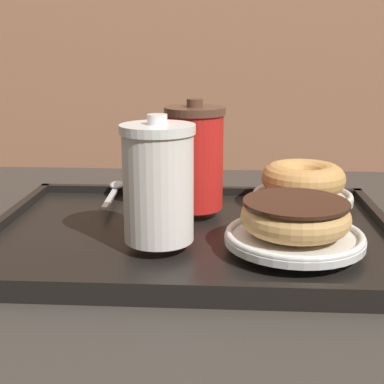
{
  "coord_description": "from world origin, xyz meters",
  "views": [
    {
      "loc": [
        0.02,
        -0.62,
        0.98
      ],
      "look_at": [
        -0.02,
        0.02,
        0.81
      ],
      "focal_mm": 50.0,
      "sensor_mm": 36.0,
      "label": 1
    }
  ],
  "objects_px": {
    "coffee_cup_rear": "(195,158)",
    "donut_plain": "(303,178)",
    "spoon": "(115,188)",
    "coffee_cup_front": "(158,183)",
    "donut_chocolate_glazed": "(295,216)"
  },
  "relations": [
    {
      "from": "coffee_cup_rear",
      "to": "donut_plain",
      "type": "distance_m",
      "value": 0.16
    },
    {
      "from": "coffee_cup_rear",
      "to": "spoon",
      "type": "height_order",
      "value": "coffee_cup_rear"
    },
    {
      "from": "coffee_cup_rear",
      "to": "donut_plain",
      "type": "relative_size",
      "value": 1.26
    },
    {
      "from": "coffee_cup_front",
      "to": "coffee_cup_rear",
      "type": "xyz_separation_m",
      "value": [
        0.03,
        0.13,
        0.0
      ]
    },
    {
      "from": "donut_plain",
      "to": "spoon",
      "type": "distance_m",
      "value": 0.28
    },
    {
      "from": "coffee_cup_front",
      "to": "donut_plain",
      "type": "relative_size",
      "value": 1.22
    },
    {
      "from": "donut_chocolate_glazed",
      "to": "donut_plain",
      "type": "distance_m",
      "value": 0.17
    },
    {
      "from": "coffee_cup_rear",
      "to": "donut_plain",
      "type": "xyz_separation_m",
      "value": [
        0.15,
        0.04,
        -0.04
      ]
    },
    {
      "from": "spoon",
      "to": "coffee_cup_front",
      "type": "bearing_deg",
      "value": -158.2
    },
    {
      "from": "coffee_cup_front",
      "to": "spoon",
      "type": "distance_m",
      "value": 0.23
    },
    {
      "from": "coffee_cup_rear",
      "to": "donut_chocolate_glazed",
      "type": "xyz_separation_m",
      "value": [
        0.12,
        -0.13,
        -0.04
      ]
    },
    {
      "from": "donut_chocolate_glazed",
      "to": "donut_plain",
      "type": "height_order",
      "value": "donut_plain"
    },
    {
      "from": "coffee_cup_front",
      "to": "coffee_cup_rear",
      "type": "distance_m",
      "value": 0.13
    },
    {
      "from": "donut_chocolate_glazed",
      "to": "spoon",
      "type": "bearing_deg",
      "value": 139.96
    },
    {
      "from": "donut_plain",
      "to": "coffee_cup_rear",
      "type": "bearing_deg",
      "value": -166.31
    }
  ]
}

